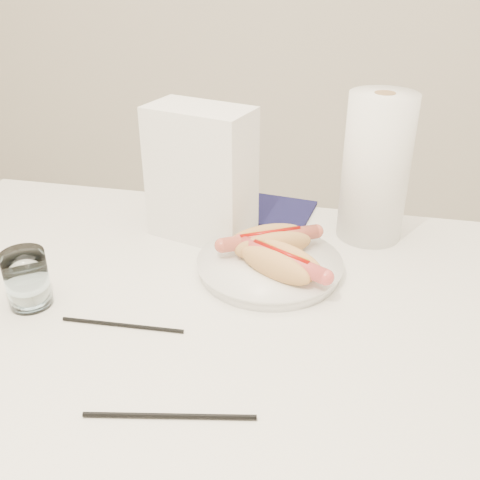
% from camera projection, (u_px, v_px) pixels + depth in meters
% --- Properties ---
extents(table, '(1.20, 0.80, 0.75)m').
position_uv_depth(table, '(186.00, 324.00, 0.96)').
color(table, white).
rests_on(table, ground).
extents(plate, '(0.28, 0.28, 0.02)m').
position_uv_depth(plate, '(269.00, 267.00, 1.00)').
color(plate, white).
rests_on(plate, table).
extents(hotdog_left, '(0.17, 0.13, 0.05)m').
position_uv_depth(hotdog_left, '(270.00, 242.00, 1.01)').
color(hotdog_left, tan).
rests_on(hotdog_left, plate).
extents(hotdog_right, '(0.17, 0.13, 0.05)m').
position_uv_depth(hotdog_right, '(281.00, 262.00, 0.95)').
color(hotdog_right, '#E9A65A').
rests_on(hotdog_right, plate).
extents(water_glass, '(0.07, 0.07, 0.10)m').
position_uv_depth(water_glass, '(27.00, 279.00, 0.89)').
color(water_glass, white).
rests_on(water_glass, table).
extents(chopstick_near, '(0.20, 0.02, 0.01)m').
position_uv_depth(chopstick_near, '(122.00, 325.00, 0.86)').
color(chopstick_near, black).
rests_on(chopstick_near, table).
extents(chopstick_far, '(0.22, 0.05, 0.01)m').
position_uv_depth(chopstick_far, '(170.00, 416.00, 0.70)').
color(chopstick_far, black).
rests_on(chopstick_far, table).
extents(napkin_box, '(0.22, 0.16, 0.26)m').
position_uv_depth(napkin_box, '(201.00, 174.00, 1.07)').
color(napkin_box, white).
rests_on(napkin_box, table).
extents(navy_napkin, '(0.17, 0.17, 0.01)m').
position_uv_depth(navy_napkin, '(276.00, 212.00, 1.21)').
color(navy_napkin, '#13133C').
rests_on(navy_napkin, table).
extents(paper_towel_roll, '(0.17, 0.17, 0.29)m').
position_uv_depth(paper_towel_roll, '(376.00, 168.00, 1.06)').
color(paper_towel_roll, white).
rests_on(paper_towel_roll, table).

